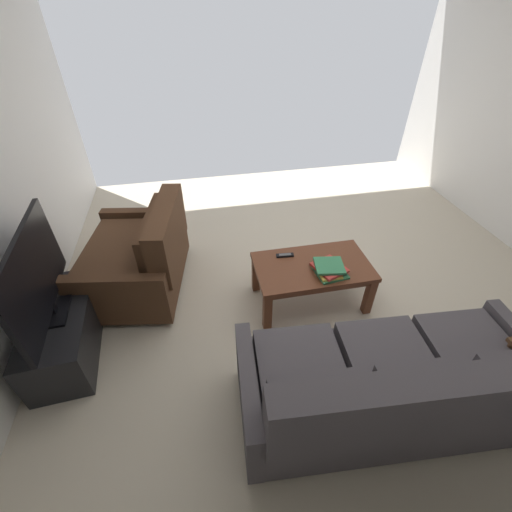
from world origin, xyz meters
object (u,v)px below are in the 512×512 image
at_px(flat_tv, 35,278).
at_px(tv_remote, 285,255).
at_px(tv_stand, 64,331).
at_px(book_stack, 329,269).
at_px(sofa_main, 393,387).
at_px(coffee_table, 312,271).
at_px(loveseat_near, 141,257).

height_order(flat_tv, tv_remote, flat_tv).
distance_m(tv_stand, book_stack, 2.23).
relative_size(sofa_main, tv_remote, 12.24).
height_order(flat_tv, book_stack, flat_tv).
relative_size(tv_stand, book_stack, 3.19).
xyz_separation_m(coffee_table, flat_tv, (2.11, 0.14, 0.42)).
height_order(coffee_table, tv_remote, tv_remote).
bearing_deg(sofa_main, tv_stand, -24.91).
bearing_deg(book_stack, sofa_main, 92.01).
bearing_deg(book_stack, tv_remote, -43.10).
bearing_deg(loveseat_near, book_stack, 158.25).
bearing_deg(flat_tv, tv_stand, 70.76).
distance_m(loveseat_near, tv_remote, 1.37).
bearing_deg(loveseat_near, tv_stand, 49.33).
bearing_deg(tv_stand, flat_tv, -109.24).
xyz_separation_m(sofa_main, flat_tv, (2.25, -1.05, 0.42)).
bearing_deg(flat_tv, loveseat_near, -130.69).
bearing_deg(flat_tv, coffee_table, -176.10).
relative_size(coffee_table, flat_tv, 0.94).
height_order(loveseat_near, book_stack, loveseat_near).
xyz_separation_m(loveseat_near, book_stack, (-1.63, 0.65, 0.12)).
bearing_deg(tv_stand, loveseat_near, -130.67).
distance_m(book_stack, tv_remote, 0.43).
xyz_separation_m(loveseat_near, tv_remote, (-1.32, 0.36, 0.09)).
xyz_separation_m(coffee_table, tv_stand, (2.11, 0.14, -0.15)).
bearing_deg(coffee_table, book_stack, 129.84).
height_order(tv_stand, tv_remote, tv_remote).
bearing_deg(sofa_main, book_stack, -87.99).
bearing_deg(loveseat_near, coffee_table, 160.85).
relative_size(flat_tv, tv_remote, 6.70).
bearing_deg(sofa_main, tv_remote, -75.65).
height_order(coffee_table, book_stack, book_stack).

